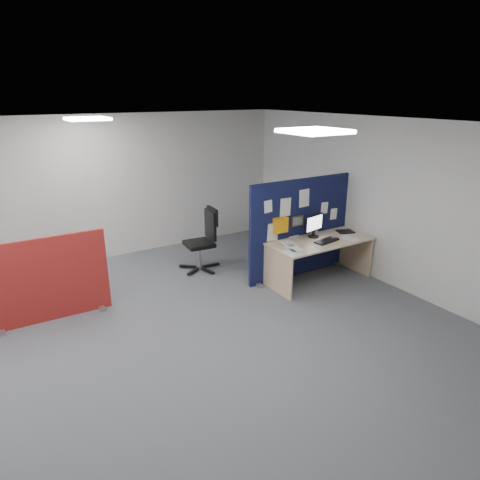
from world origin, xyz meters
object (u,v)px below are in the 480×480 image
main_desk (318,249)px  monitor_main (314,225)px  office_chair (205,236)px  navy_divider (300,228)px  red_divider (48,281)px

main_desk → monitor_main: bearing=84.8°
office_chair → navy_divider: bearing=-35.4°
navy_divider → office_chair: 1.69m
navy_divider → office_chair: (-1.27, 1.09, -0.22)m
navy_divider → red_divider: (-3.97, 0.58, -0.25)m
office_chair → monitor_main: bearing=-37.6°
red_divider → monitor_main: bearing=-10.0°
main_desk → office_chair: 2.00m
monitor_main → main_desk: bearing=-107.1°
navy_divider → monitor_main: size_ratio=4.72×
monitor_main → office_chair: 1.94m
monitor_main → red_divider: red_divider is taller
monitor_main → red_divider: bearing=157.3°
office_chair → red_divider: bearing=-164.0°
monitor_main → red_divider: 4.18m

